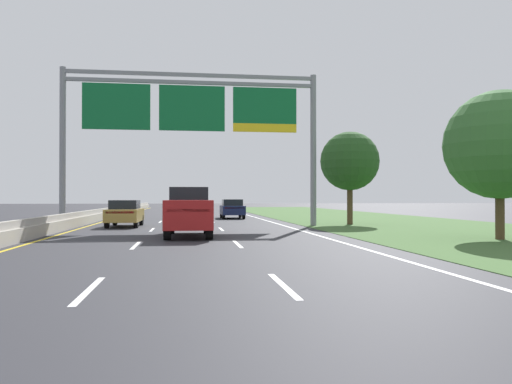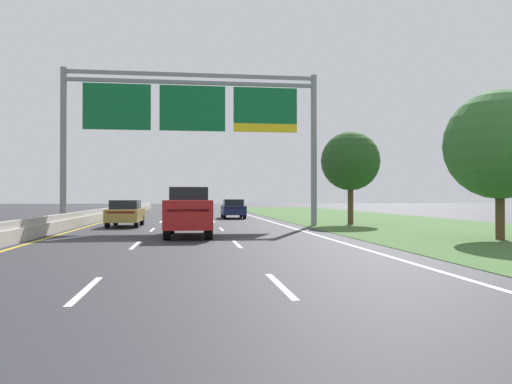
{
  "view_description": "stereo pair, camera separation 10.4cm",
  "coord_description": "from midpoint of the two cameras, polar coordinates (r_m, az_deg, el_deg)",
  "views": [
    {
      "loc": [
        -0.05,
        0.53,
        1.74
      ],
      "look_at": [
        3.24,
        24.69,
        1.99
      ],
      "focal_mm": 36.07,
      "sensor_mm": 36.0,
      "label": 1
    },
    {
      "loc": [
        0.05,
        0.52,
        1.74
      ],
      "look_at": [
        3.24,
        24.69,
        1.99
      ],
      "focal_mm": 36.07,
      "sensor_mm": 36.0,
      "label": 2
    }
  ],
  "objects": [
    {
      "name": "ground_plane",
      "position": [
        34.52,
        -7.53,
        -3.47
      ],
      "size": [
        220.0,
        220.0,
        0.0
      ],
      "primitive_type": "plane",
      "color": "#2B2B30"
    },
    {
      "name": "median_barrier_concrete",
      "position": [
        35.13,
        -18.37,
        -2.82
      ],
      "size": [
        0.6,
        110.0,
        0.85
      ],
      "color": "#A8A399",
      "rests_on": "ground"
    },
    {
      "name": "overhead_sign_gantry",
      "position": [
        30.85,
        -6.95,
        8.4
      ],
      "size": [
        15.06,
        0.42,
        9.21
      ],
      "color": "gray",
      "rests_on": "ground"
    },
    {
      "name": "car_gold_left_lane_sedan",
      "position": [
        31.38,
        -14.17,
        -2.26
      ],
      "size": [
        1.89,
        4.43,
        1.57
      ],
      "rotation": [
        0.0,
        0.0,
        1.56
      ],
      "color": "#A38438",
      "rests_on": "ground"
    },
    {
      "name": "roadside_tree_mid",
      "position": [
        33.24,
        10.52,
        3.37
      ],
      "size": [
        3.74,
        3.74,
        5.92
      ],
      "color": "#4C3823",
      "rests_on": "ground"
    },
    {
      "name": "pickup_truck_red",
      "position": [
        23.13,
        -7.34,
        -2.23
      ],
      "size": [
        2.07,
        5.43,
        2.2
      ],
      "rotation": [
        0.0,
        0.0,
        1.56
      ],
      "color": "maroon",
      "rests_on": "ground"
    },
    {
      "name": "lane_striping",
      "position": [
        34.06,
        -7.53,
        -3.51
      ],
      "size": [
        11.96,
        106.0,
        0.01
      ],
      "color": "white",
      "rests_on": "ground"
    },
    {
      "name": "car_navy_right_lane_sedan",
      "position": [
        42.45,
        -2.49,
        -1.83
      ],
      "size": [
        1.85,
        4.41,
        1.57
      ],
      "rotation": [
        0.0,
        0.0,
        1.56
      ],
      "color": "#161E47",
      "rests_on": "ground"
    },
    {
      "name": "roadside_tree_near",
      "position": [
        23.35,
        25.53,
        4.75
      ],
      "size": [
        4.46,
        4.46,
        6.13
      ],
      "color": "#4C3823",
      "rests_on": "ground"
    },
    {
      "name": "grass_verge_right",
      "position": [
        37.23,
        14.51,
        -3.23
      ],
      "size": [
        14.0,
        110.0,
        0.02
      ],
      "primitive_type": "cube",
      "color": "#3D602D",
      "rests_on": "ground"
    },
    {
      "name": "car_black_centre_lane_sedan",
      "position": [
        42.1,
        -7.81,
        -1.84
      ],
      "size": [
        1.89,
        4.43,
        1.57
      ],
      "rotation": [
        0.0,
        0.0,
        1.55
      ],
      "color": "black",
      "rests_on": "ground"
    }
  ]
}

